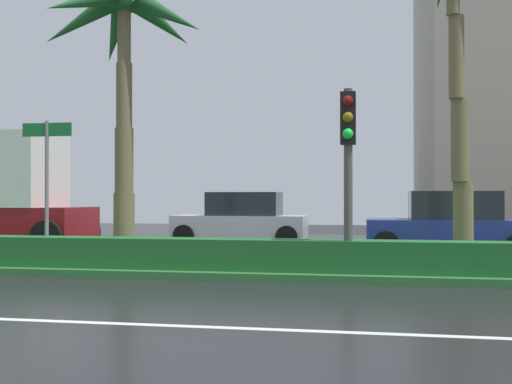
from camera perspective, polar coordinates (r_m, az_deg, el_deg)
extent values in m
cube|color=black|center=(15.45, -10.90, -6.44)|extent=(90.00, 42.00, 0.10)
cube|color=#2D6B33|center=(14.52, -12.35, -6.32)|extent=(85.50, 4.00, 0.15)
cube|color=#1E6028|center=(13.21, -14.71, -5.27)|extent=(76.50, 0.70, 0.60)
cylinder|color=brown|center=(14.89, -11.87, -2.99)|extent=(0.48, 0.48, 1.50)
cylinder|color=brown|center=(14.88, -11.86, 2.80)|extent=(0.42, 0.42, 1.50)
cylinder|color=brown|center=(15.03, -11.86, 8.54)|extent=(0.37, 0.37, 1.50)
cylinder|color=brown|center=(15.32, -11.86, 14.12)|extent=(0.31, 0.31, 1.50)
cone|color=#1E5327|center=(14.97, -8.57, 15.85)|extent=(2.23, 0.85, 1.50)
cone|color=#1E5327|center=(16.04, -8.90, 15.12)|extent=(1.60, 2.19, 1.31)
cone|color=#1E5327|center=(16.23, -12.55, 14.19)|extent=(1.65, 2.04, 1.67)
cone|color=#1E5327|center=(15.67, -15.23, 14.94)|extent=(2.19, 0.79, 1.58)
cone|color=#1E5327|center=(14.87, -15.03, 16.38)|extent=(1.59, 2.19, 1.32)
cylinder|color=brown|center=(14.02, 18.26, -2.65)|extent=(0.42, 0.42, 1.74)
cylinder|color=brown|center=(13.97, 17.98, 4.48)|extent=(0.37, 0.37, 1.74)
cylinder|color=brown|center=(14.13, 17.69, 11.56)|extent=(0.32, 0.32, 1.74)
cylinder|color=#4C4C47|center=(11.72, 8.35, 0.99)|extent=(0.16, 0.16, 3.41)
cube|color=black|center=(11.81, 8.34, 6.61)|extent=(0.28, 0.32, 0.96)
sphere|color=maroon|center=(11.68, 8.31, 8.17)|extent=(0.20, 0.20, 0.20)
sphere|color=#7F600F|center=(11.64, 8.31, 6.71)|extent=(0.20, 0.20, 0.20)
sphere|color=#1EEA3F|center=(11.60, 8.32, 5.24)|extent=(0.20, 0.20, 0.20)
cylinder|color=slate|center=(13.82, -18.42, -0.07)|extent=(0.08, 0.08, 3.00)
cube|color=#146B2D|center=(13.89, -18.41, 5.38)|extent=(1.10, 0.03, 0.28)
cube|color=silver|center=(20.19, -20.88, 1.84)|extent=(2.30, 2.35, 2.20)
cylinder|color=black|center=(18.36, -18.39, -3.87)|extent=(0.92, 0.30, 0.92)
cylinder|color=black|center=(20.44, -15.22, -3.53)|extent=(0.92, 0.30, 0.92)
cube|color=silver|center=(20.63, -1.43, -3.13)|extent=(4.30, 1.76, 0.72)
cube|color=#1E2328|center=(20.57, -1.02, -1.08)|extent=(2.30, 1.58, 0.76)
cylinder|color=black|center=(20.18, -6.56, -3.93)|extent=(0.68, 0.22, 0.68)
cylinder|color=black|center=(21.90, -5.18, -3.65)|extent=(0.68, 0.22, 0.68)
cylinder|color=black|center=(19.47, 2.79, -4.05)|extent=(0.68, 0.22, 0.68)
cylinder|color=black|center=(21.26, 3.43, -3.75)|extent=(0.68, 0.22, 0.68)
cube|color=navy|center=(17.73, 16.98, -3.55)|extent=(4.30, 1.76, 0.72)
cube|color=#1E2328|center=(17.72, 17.45, -1.15)|extent=(2.30, 1.58, 0.76)
cylinder|color=black|center=(16.73, 11.69, -4.64)|extent=(0.68, 0.22, 0.68)
cylinder|color=black|center=(18.53, 11.57, -4.23)|extent=(0.68, 0.22, 0.68)
cylinder|color=black|center=(18.88, 21.66, -4.13)|extent=(0.68, 0.22, 0.68)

